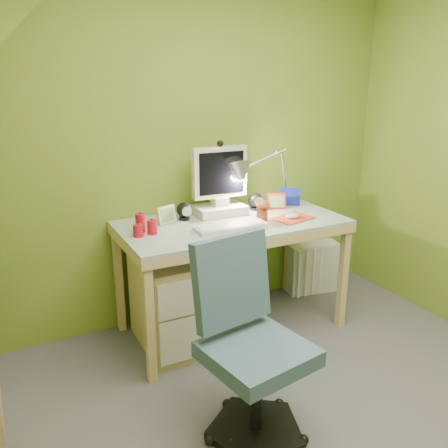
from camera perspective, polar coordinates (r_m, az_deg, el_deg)
name	(u,v)px	position (r m, az deg, el deg)	size (l,w,h in m)	color
wall_back	(184,151)	(3.25, -4.86, 8.74)	(3.20, 0.01, 2.40)	olive
slope_ceiling	(55,10)	(1.41, -19.71, 23.04)	(1.10, 3.20, 1.10)	white
desk	(232,276)	(3.23, 0.93, -6.26)	(1.46, 0.73, 0.78)	tan
monitor	(220,178)	(3.19, -0.53, 5.51)	(0.36, 0.21, 0.50)	beige
speaker_left	(184,211)	(3.11, -4.82, 1.55)	(0.10, 0.10, 0.12)	black
speaker_right	(255,201)	(3.34, 3.78, 2.73)	(0.10, 0.10, 0.12)	black
keyboard	(231,227)	(2.94, 0.87, -0.32)	(0.46, 0.15, 0.02)	silver
mousepad	(292,218)	(3.17, 8.24, 0.70)	(0.26, 0.18, 0.01)	#B3341C
mouse	(293,216)	(3.17, 8.25, 0.95)	(0.11, 0.07, 0.04)	silver
amber_tumbler	(262,213)	(3.10, 4.61, 1.29)	(0.07, 0.07, 0.10)	maroon
candle_cluster	(143,225)	(2.87, -9.78, -0.08)	(0.15, 0.13, 0.11)	#B40F20
photo_frame_red	(276,201)	(3.38, 6.31, 2.77)	(0.13, 0.02, 0.11)	red
photo_frame_blue	(290,196)	(3.49, 7.89, 3.32)	(0.15, 0.02, 0.13)	#152194
photo_frame_green	(166,215)	(3.04, -6.94, 1.11)	(0.13, 0.02, 0.12)	#B7CA8B
desk_lamp	(276,165)	(3.40, 6.32, 7.08)	(0.56, 0.24, 0.60)	#B9B9BE
task_chair	(258,352)	(2.29, 4.06, -15.05)	(0.51, 0.51, 0.93)	#3D5364
radiator	(312,267)	(3.92, 10.56, -5.15)	(0.41, 0.16, 0.41)	silver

